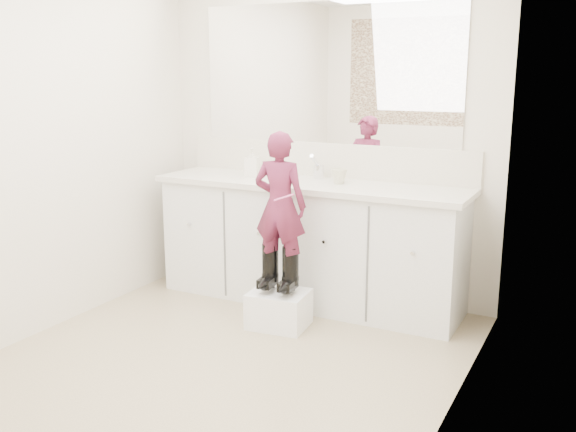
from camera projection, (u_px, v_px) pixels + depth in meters
The scene contains 16 objects.
floor at pixel (217, 366), 3.68m from camera, with size 3.00×3.00×0.00m, color #847056.
wall_back at pixel (326, 135), 4.72m from camera, with size 2.60×2.60×0.00m, color beige.
wall_left at pixel (38, 146), 4.00m from camera, with size 3.00×3.00×0.00m, color beige.
wall_right at pixel (457, 176), 2.84m from camera, with size 3.00×3.00×0.00m, color beige.
vanity_cabinet at pixel (309, 245), 4.65m from camera, with size 2.20×0.55×0.85m, color silver.
countertop at pixel (309, 185), 4.54m from camera, with size 2.28×0.58×0.04m, color beige.
backsplash at pixel (325, 160), 4.75m from camera, with size 2.28×0.03×0.25m, color beige.
mirror at pixel (326, 73), 4.61m from camera, with size 2.00×0.02×1.00m, color white.
faucet at pixel (319, 172), 4.67m from camera, with size 0.08×0.08×0.10m, color silver.
cup at pixel (339, 176), 4.46m from camera, with size 0.11×0.11×0.10m, color beige.
soap_bottle at pixel (252, 162), 4.76m from camera, with size 0.10×0.10×0.21m, color silver.
step_stool at pixel (279, 309), 4.24m from camera, with size 0.37×0.31×0.24m, color white.
boot_left at pixel (270, 267), 4.23m from camera, with size 0.11×0.21×0.31m, color black, non-canonical shape.
boot_right at pixel (290, 270), 4.16m from camera, with size 0.11×0.21×0.31m, color black, non-canonical shape.
toddler at pixel (280, 205), 4.10m from camera, with size 0.35×0.23×0.96m, color #992F59.
toothbrush at pixel (284, 197), 3.99m from camera, with size 0.01×0.01×0.14m, color pink.
Camera 1 is at (1.92, -2.84, 1.65)m, focal length 40.00 mm.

